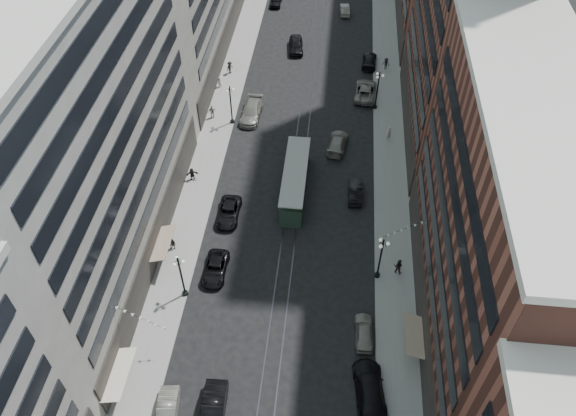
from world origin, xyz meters
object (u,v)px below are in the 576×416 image
at_px(lamppost_sw_mid, 231,103).
at_px(car_extra_2, 370,389).
at_px(car_12, 369,60).
at_px(car_4, 364,332).
at_px(pedestrian_6, 212,112).
at_px(pedestrian_2, 173,244).
at_px(pedestrian_8, 389,133).
at_px(lamppost_sw_far, 181,275).
at_px(car_13, 296,45).
at_px(car_1, 167,413).
at_px(car_extra_0, 337,143).
at_px(lamppost_se_mid, 377,89).
at_px(car_7, 229,212).
at_px(pedestrian_9, 386,64).
at_px(car_10, 355,191).
at_px(lamppost_se_far, 380,257).
at_px(car_5, 213,411).
at_px(pedestrian_extra_1, 219,82).
at_px(car_11, 365,91).
at_px(car_14, 345,10).
at_px(pedestrian_7, 398,266).
at_px(car_9, 276,0).
at_px(car_8, 252,112).
at_px(streetcar, 295,181).
at_px(pedestrian_5, 192,174).
at_px(car_2, 215,269).
at_px(pedestrian_extra_0, 230,68).

distance_m(lamppost_sw_mid, car_extra_2, 39.55).
bearing_deg(car_12, car_4, 92.72).
height_order(car_4, pedestrian_6, pedestrian_6).
distance_m(pedestrian_2, pedestrian_8, 30.17).
height_order(lamppost_sw_far, car_13, lamppost_sw_far).
distance_m(car_12, car_13, 11.42).
xyz_separation_m(car_1, car_extra_0, (12.38, 35.48, 0.02)).
height_order(lamppost_se_mid, pedestrian_8, lamppost_se_mid).
relative_size(lamppost_sw_far, car_12, 1.11).
distance_m(car_4, pedestrian_2, 21.26).
bearing_deg(car_7, lamppost_se_mid, 53.10).
height_order(car_4, pedestrian_9, pedestrian_9).
relative_size(car_1, car_10, 1.03).
xyz_separation_m(lamppost_se_far, lamppost_se_mid, (0.00, 28.00, 0.00)).
distance_m(car_5, pedestrian_2, 18.53).
bearing_deg(pedestrian_8, car_extra_2, 54.17).
distance_m(car_10, car_12, 27.63).
xyz_separation_m(lamppost_se_far, pedestrian_8, (1.56, 21.57, -2.03)).
height_order(car_7, pedestrian_extra_1, pedestrian_extra_1).
height_order(car_11, car_14, car_11).
bearing_deg(lamppost_se_far, pedestrian_8, 85.86).
distance_m(car_10, pedestrian_6, 22.56).
bearing_deg(car_7, car_14, 76.63).
height_order(pedestrian_6, car_extra_0, pedestrian_6).
bearing_deg(lamppost_se_mid, car_12, 94.25).
bearing_deg(lamppost_sw_far, pedestrian_7, 12.97).
xyz_separation_m(lamppost_sw_mid, car_9, (1.86, 33.14, -2.34)).
distance_m(car_8, car_9, 31.56).
height_order(lamppost_sw_far, lamppost_se_far, same).
height_order(car_1, pedestrian_6, pedestrian_6).
bearing_deg(car_8, pedestrian_9, 39.23).
relative_size(car_1, pedestrian_8, 2.44).
relative_size(lamppost_se_far, car_8, 0.93).
xyz_separation_m(streetcar, car_8, (-6.89, 13.26, -0.62)).
relative_size(pedestrian_6, pedestrian_7, 0.99).
distance_m(car_13, car_extra_2, 55.20).
xyz_separation_m(car_14, car_extra_2, (4.02, -66.40, 0.17)).
height_order(car_8, pedestrian_5, pedestrian_5).
bearing_deg(lamppost_sw_mid, pedestrian_8, -4.09).
distance_m(car_5, car_11, 47.92).
relative_size(car_2, car_10, 1.10).
xyz_separation_m(car_extra_0, car_extra_2, (3.90, -31.87, 0.10)).
relative_size(car_11, pedestrian_7, 3.25).
distance_m(streetcar, pedestrian_8, 14.87).
xyz_separation_m(car_8, pedestrian_extra_0, (-4.53, 9.75, 0.20)).
xyz_separation_m(lamppost_sw_far, pedestrian_7, (20.38, 4.69, -2.02)).
bearing_deg(lamppost_se_far, streetcar, 129.09).
xyz_separation_m(pedestrian_8, pedestrian_extra_1, (-23.15, 9.20, -0.17)).
bearing_deg(car_4, car_1, 27.42).
bearing_deg(lamppost_se_far, car_13, 105.83).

